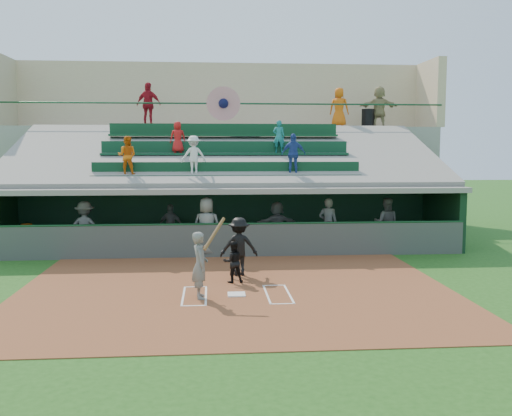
{
  "coord_description": "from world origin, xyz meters",
  "views": [
    {
      "loc": [
        -0.63,
        -13.7,
        3.6
      ],
      "look_at": [
        0.77,
        3.5,
        1.8
      ],
      "focal_mm": 40.0,
      "sensor_mm": 36.0,
      "label": 1
    }
  ],
  "objects": [
    {
      "name": "concourse_staff_a",
      "position": [
        -3.34,
        12.5,
        5.58
      ],
      "size": [
        1.24,
        0.81,
        1.96
      ],
      "primitive_type": "imported",
      "rotation": [
        0.0,
        0.0,
        2.83
      ],
      "color": "#A2121E",
      "rests_on": "concourse_slab"
    },
    {
      "name": "grandstand",
      "position": [
        -0.01,
        10.51,
        2.26
      ],
      "size": [
        20.4,
        10.4,
        7.8
      ],
      "color": "#474B47",
      "rests_on": "ground"
    },
    {
      "name": "water_cooler",
      "position": [
        -6.93,
        6.26,
        0.85
      ],
      "size": [
        0.37,
        0.37,
        0.37
      ],
      "primitive_type": "cylinder",
      "color": "#D2510C",
      "rests_on": "white_table"
    },
    {
      "name": "dugout_player_f",
      "position": [
        5.72,
        6.29,
        0.94
      ],
      "size": [
        1.05,
        0.94,
        1.8
      ],
      "primitive_type": "imported",
      "rotation": [
        0.0,
        0.0,
        2.8
      ],
      "color": "#5D605A",
      "rests_on": "dugout_floor"
    },
    {
      "name": "home_umpire",
      "position": [
        0.18,
        2.22,
        0.84
      ],
      "size": [
        1.09,
        0.65,
        1.65
      ],
      "primitive_type": "imported",
      "rotation": [
        0.0,
        0.0,
        3.18
      ],
      "color": "black",
      "rests_on": "dirt_slab"
    },
    {
      "name": "dugout_player_c",
      "position": [
        -0.75,
        5.24,
        1.01
      ],
      "size": [
        1.06,
        0.8,
        1.94
      ],
      "primitive_type": "imported",
      "rotation": [
        0.0,
        0.0,
        2.93
      ],
      "color": "#5F625C",
      "rests_on": "dugout_floor"
    },
    {
      "name": "dugout_floor",
      "position": [
        0.0,
        6.75,
        0.02
      ],
      "size": [
        16.0,
        3.5,
        0.04
      ],
      "primitive_type": "cube",
      "color": "gray",
      "rests_on": "ground"
    },
    {
      "name": "dugout_player_a",
      "position": [
        -4.88,
        5.89,
        0.93
      ],
      "size": [
        1.16,
        0.67,
        1.79
      ],
      "primitive_type": "imported",
      "rotation": [
        0.0,
        0.0,
        3.15
      ],
      "color": "#555752",
      "rests_on": "dugout_floor"
    },
    {
      "name": "dirt_slab",
      "position": [
        0.0,
        0.5,
        0.01
      ],
      "size": [
        11.0,
        9.0,
        0.02
      ],
      "primitive_type": "cube",
      "color": "brown",
      "rests_on": "ground"
    },
    {
      "name": "concourse_staff_b",
      "position": [
        5.4,
        12.74,
        5.51
      ],
      "size": [
        1.03,
        0.84,
        1.82
      ],
      "primitive_type": "imported",
      "rotation": [
        0.0,
        0.0,
        2.81
      ],
      "color": "#D85C0C",
      "rests_on": "concourse_slab"
    },
    {
      "name": "batters_box_chalk",
      "position": [
        0.0,
        0.0,
        0.02
      ],
      "size": [
        2.65,
        1.85,
        0.01
      ],
      "color": "white",
      "rests_on": "dirt_slab"
    },
    {
      "name": "white_table",
      "position": [
        -6.9,
        6.34,
        0.35
      ],
      "size": [
        0.74,
        0.57,
        0.62
      ],
      "primitive_type": "cube",
      "rotation": [
        0.0,
        0.0,
        -0.05
      ],
      "color": "silver",
      "rests_on": "dugout_floor"
    },
    {
      "name": "concourse_slab",
      "position": [
        0.0,
        13.5,
        2.3
      ],
      "size": [
        20.0,
        3.0,
        4.6
      ],
      "primitive_type": "cube",
      "color": "gray",
      "rests_on": "ground"
    },
    {
      "name": "dugout_bench",
      "position": [
        -0.22,
        8.13,
        0.29
      ],
      "size": [
        16.08,
        5.02,
        0.5
      ],
      "primitive_type": "cube",
      "rotation": [
        0.0,
        0.0,
        0.28
      ],
      "color": "olive",
      "rests_on": "dugout_floor"
    },
    {
      "name": "trash_bin",
      "position": [
        6.9,
        13.21,
        5.04
      ],
      "size": [
        0.59,
        0.59,
        0.88
      ],
      "primitive_type": "cylinder",
      "color": "black",
      "rests_on": "concourse_slab"
    },
    {
      "name": "dugout_player_e",
      "position": [
        3.54,
        6.03,
        0.95
      ],
      "size": [
        0.78,
        0.65,
        1.82
      ],
      "primitive_type": "imported",
      "rotation": [
        0.0,
        0.0,
        2.76
      ],
      "color": "#5A5C57",
      "rests_on": "dugout_floor"
    },
    {
      "name": "ground",
      "position": [
        0.0,
        0.0,
        0.0
      ],
      "size": [
        100.0,
        100.0,
        0.0
      ],
      "primitive_type": "plane",
      "color": "#1E4D15",
      "rests_on": "ground"
    },
    {
      "name": "batter_at_plate",
      "position": [
        -0.88,
        -0.22,
        0.84
      ],
      "size": [
        0.86,
        0.74,
        1.95
      ],
      "color": "#5B5E59",
      "rests_on": "dirt_slab"
    },
    {
      "name": "dugout_player_b",
      "position": [
        -2.04,
        6.87,
        0.83
      ],
      "size": [
        0.99,
        0.64,
        1.57
      ],
      "primitive_type": "imported",
      "rotation": [
        0.0,
        0.0,
        2.84
      ],
      "color": "#50534E",
      "rests_on": "dugout_floor"
    },
    {
      "name": "concourse_staff_c",
      "position": [
        7.42,
        13.14,
        5.57
      ],
      "size": [
        1.85,
        0.75,
        1.94
      ],
      "primitive_type": "imported",
      "rotation": [
        0.0,
        0.0,
        3.04
      ],
      "color": "tan",
      "rests_on": "concourse_slab"
    },
    {
      "name": "home_plate",
      "position": [
        0.0,
        0.0,
        0.04
      ],
      "size": [
        0.43,
        0.43,
        0.03
      ],
      "primitive_type": "cube",
      "color": "white",
      "rests_on": "dirt_slab"
    },
    {
      "name": "dugout_player_d",
      "position": [
        1.77,
        6.55,
        0.87
      ],
      "size": [
        1.62,
        0.8,
        1.67
      ],
      "primitive_type": "imported",
      "rotation": [
        0.0,
        0.0,
        3.35
      ],
      "color": "#60625C",
      "rests_on": "dugout_floor"
    },
    {
      "name": "catcher",
      "position": [
        -0.03,
        1.32,
        0.58
      ],
      "size": [
        0.6,
        0.5,
        1.12
      ],
      "primitive_type": "imported",
      "rotation": [
        0.0,
        0.0,
        3.29
      ],
      "color": "black",
      "rests_on": "dirt_slab"
    }
  ]
}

